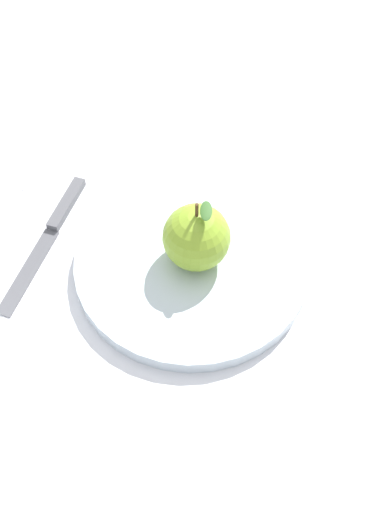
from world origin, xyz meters
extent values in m
plane|color=silver|center=(0.00, 0.00, 0.00)|extent=(2.40, 2.40, 0.00)
cylinder|color=silver|center=(0.03, 0.01, 0.01)|extent=(0.26, 0.26, 0.02)
torus|color=silver|center=(0.03, 0.01, 0.01)|extent=(0.26, 0.26, 0.01)
sphere|color=#8CB22D|center=(0.04, 0.02, 0.05)|extent=(0.07, 0.07, 0.07)
cylinder|color=#4C3319|center=(0.04, 0.02, 0.10)|extent=(0.00, 0.00, 0.02)
ellipsoid|color=#386628|center=(0.05, 0.02, 0.10)|extent=(0.02, 0.03, 0.00)
cube|color=#59595E|center=(-0.13, -0.07, 0.00)|extent=(0.03, 0.12, 0.00)
cube|color=#59595E|center=(-0.14, 0.03, 0.01)|extent=(0.02, 0.08, 0.01)
camera|label=1|loc=(0.19, -0.33, 0.54)|focal=41.22mm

